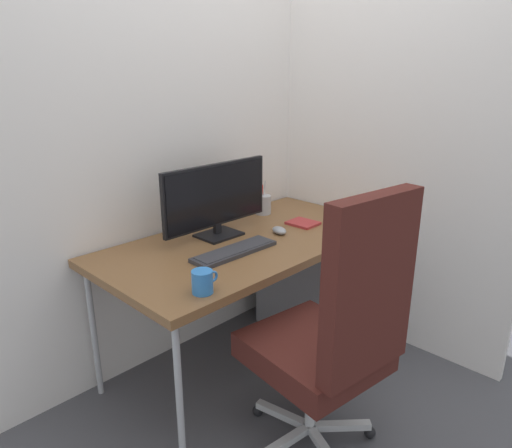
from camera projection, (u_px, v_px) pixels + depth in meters
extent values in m
plane|color=#4C4C51|center=(249.00, 360.00, 2.52)|extent=(8.00, 8.00, 0.00)
cube|color=white|center=(190.00, 92.00, 2.35)|extent=(2.53, 0.04, 2.80)
cube|color=white|center=(367.00, 90.00, 2.51)|extent=(0.04, 1.80, 2.80)
cube|color=brown|center=(248.00, 242.00, 2.31)|extent=(1.49, 0.77, 0.04)
cylinder|color=#B2B5BA|center=(179.00, 399.00, 1.72)|extent=(0.03, 0.03, 0.67)
cylinder|color=#B2B5BA|center=(374.00, 283.00, 2.67)|extent=(0.03, 0.03, 0.67)
cylinder|color=#B2B5BA|center=(94.00, 333.00, 2.16)|extent=(0.03, 0.03, 0.67)
cylinder|color=#B2B5BA|center=(287.00, 253.00, 3.11)|extent=(0.03, 0.03, 0.67)
cube|color=silver|center=(286.00, 441.00, 1.88)|extent=(0.26, 0.07, 0.03)
sphere|color=black|center=(370.00, 432.00, 1.98)|extent=(0.05, 0.05, 0.05)
cube|color=silver|center=(340.00, 426.00, 1.96)|extent=(0.22, 0.21, 0.03)
sphere|color=black|center=(318.00, 395.00, 2.21)|extent=(0.05, 0.05, 0.05)
cube|color=silver|center=(314.00, 406.00, 2.08)|extent=(0.25, 0.16, 0.03)
sphere|color=black|center=(258.00, 411.00, 2.11)|extent=(0.05, 0.05, 0.05)
cube|color=silver|center=(283.00, 415.00, 2.03)|extent=(0.08, 0.26, 0.03)
cylinder|color=silver|center=(311.00, 394.00, 1.91)|extent=(0.04, 0.04, 0.30)
cube|color=#4C1E19|center=(313.00, 351.00, 1.84)|extent=(0.51, 0.54, 0.11)
cube|color=#4C1E19|center=(370.00, 287.00, 1.54)|extent=(0.41, 0.12, 0.64)
cube|color=gray|center=(310.00, 282.00, 2.79)|extent=(0.39, 0.53, 0.57)
cube|color=#262628|center=(349.00, 278.00, 2.58)|extent=(0.20, 0.01, 0.02)
cube|color=black|center=(219.00, 235.00, 2.34)|extent=(0.21, 0.17, 0.01)
cube|color=black|center=(217.00, 228.00, 2.33)|extent=(0.04, 0.02, 0.06)
cube|color=black|center=(216.00, 195.00, 2.28)|extent=(0.64, 0.02, 0.31)
cube|color=black|center=(218.00, 195.00, 2.27)|extent=(0.62, 0.01, 0.29)
cube|color=#333338|center=(234.00, 251.00, 2.11)|extent=(0.44, 0.13, 0.02)
cube|color=#333338|center=(234.00, 249.00, 2.11)|extent=(0.40, 0.11, 0.00)
ellipsoid|color=#9EA0A5|center=(279.00, 230.00, 2.36)|extent=(0.08, 0.11, 0.04)
cylinder|color=#B2B5BA|center=(263.00, 205.00, 2.69)|extent=(0.09, 0.09, 0.11)
cylinder|color=silver|center=(262.00, 193.00, 2.66)|extent=(0.02, 0.01, 0.14)
cylinder|color=silver|center=(264.00, 193.00, 2.67)|extent=(0.02, 0.01, 0.14)
torus|color=purple|center=(263.00, 203.00, 2.69)|extent=(0.04, 0.04, 0.01)
cylinder|color=red|center=(263.00, 196.00, 2.69)|extent=(0.02, 0.02, 0.14)
cube|color=#B23333|center=(303.00, 223.00, 2.51)|extent=(0.14, 0.16, 0.01)
cylinder|color=#337FD8|center=(202.00, 282.00, 1.73)|extent=(0.08, 0.08, 0.09)
torus|color=#337FD8|center=(213.00, 276.00, 1.76)|extent=(0.05, 0.01, 0.05)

